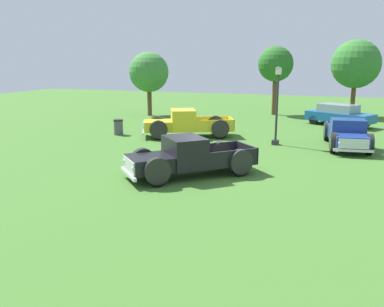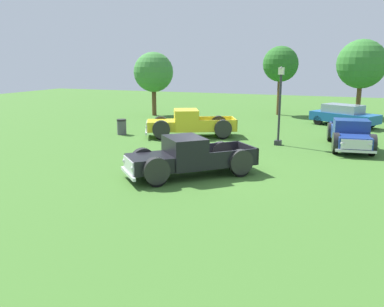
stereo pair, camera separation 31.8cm
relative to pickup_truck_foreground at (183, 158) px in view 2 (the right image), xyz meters
name	(u,v)px [view 2 (the right image)]	position (x,y,z in m)	size (l,w,h in m)	color
ground_plane	(211,172)	(0.79, 1.08, -0.75)	(80.00, 80.00, 0.00)	#3D6B28
pickup_truck_foreground	(183,158)	(0.00, 0.00, 0.00)	(4.98, 4.90, 1.58)	black
pickup_truck_behind_left	(351,135)	(6.03, 7.92, -0.02)	(2.53, 5.21, 1.53)	navy
pickup_truck_behind_right	(185,124)	(-3.26, 8.07, 0.03)	(5.64, 4.05, 1.64)	yellow
sedan_distant_a	(344,115)	(5.47, 15.91, 0.03)	(4.82, 3.76, 1.50)	#195699
lamp_post_near	(280,104)	(2.38, 7.65, 1.44)	(0.36, 0.36, 4.19)	#2D2D33
trash_can	(122,127)	(-7.20, 7.35, -0.28)	(0.59, 0.59, 0.95)	#4C4C51
oak_tree_east	(154,72)	(-9.42, 16.28, 2.78)	(3.23, 3.23, 5.17)	brown
oak_tree_west	(362,64)	(6.37, 21.26, 3.44)	(3.83, 3.83, 6.13)	brown
oak_tree_center	(281,64)	(0.17, 20.46, 3.41)	(2.91, 2.91, 5.66)	brown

